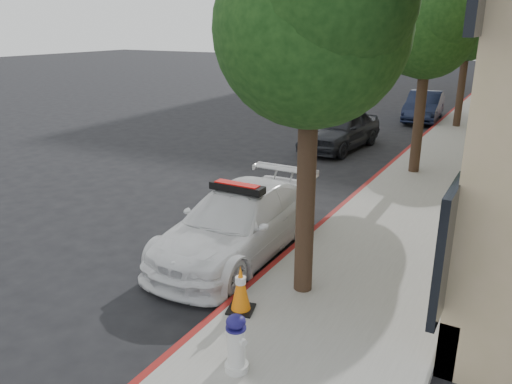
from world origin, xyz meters
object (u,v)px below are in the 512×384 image
object	(u,v)px
police_car	(238,222)
parked_car_mid	(340,129)
parked_car_far	(424,106)
fire_hydrant	(236,344)
traffic_cone	(241,289)

from	to	relation	value
police_car	parked_car_mid	xyz separation A→B (m)	(-1.35, 9.32, 0.05)
parked_car_mid	parked_car_far	distance (m)	7.37
police_car	parked_car_mid	size ratio (longest dim) A/B	1.09
parked_car_mid	fire_hydrant	distance (m)	12.92
parked_car_mid	parked_car_far	xyz separation A→B (m)	(1.45, 7.23, -0.03)
police_car	traffic_cone	xyz separation A→B (m)	(1.25, -1.96, -0.14)
parked_car_mid	traffic_cone	xyz separation A→B (m)	(2.60, -11.27, -0.18)
fire_hydrant	traffic_cone	world-z (taller)	fire_hydrant
traffic_cone	police_car	bearing A→B (deg)	122.55
police_car	traffic_cone	bearing A→B (deg)	-57.91
traffic_cone	parked_car_far	bearing A→B (deg)	93.56
police_car	fire_hydrant	xyz separation A→B (m)	(1.92, -3.18, -0.12)
traffic_cone	parked_car_mid	bearing A→B (deg)	102.97
police_car	fire_hydrant	size ratio (longest dim) A/B	5.70
parked_car_far	traffic_cone	size ratio (longest dim) A/B	5.45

